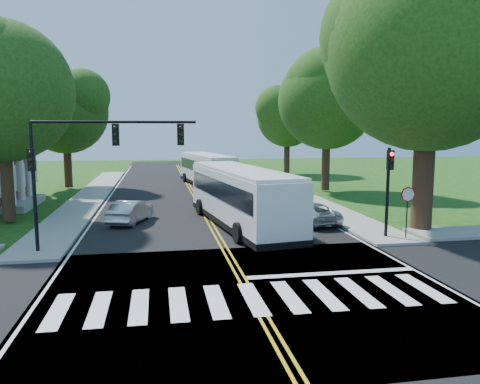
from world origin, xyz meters
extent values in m
plane|color=#134611|center=(0.00, 0.00, 0.00)|extent=(140.00, 140.00, 0.00)
cube|color=black|center=(0.00, 18.00, 0.01)|extent=(14.00, 96.00, 0.01)
cube|color=black|center=(0.00, 0.00, 0.01)|extent=(60.00, 12.00, 0.01)
cube|color=gold|center=(0.00, 22.00, 0.01)|extent=(0.36, 70.00, 0.01)
cube|color=silver|center=(-6.80, 22.00, 0.01)|extent=(0.12, 70.00, 0.01)
cube|color=silver|center=(6.80, 22.00, 0.01)|extent=(0.12, 70.00, 0.01)
cube|color=silver|center=(0.00, -0.50, 0.02)|extent=(12.60, 3.00, 0.01)
cube|color=silver|center=(3.50, 1.60, 0.02)|extent=(6.60, 0.40, 0.01)
cube|color=gray|center=(-8.30, 25.00, 0.07)|extent=(2.60, 40.00, 0.15)
cube|color=gray|center=(8.30, 25.00, 0.07)|extent=(2.60, 40.00, 0.15)
cylinder|color=#322014|center=(11.00, 8.00, 3.15)|extent=(1.10, 1.10, 6.00)
sphere|color=#39641D|center=(11.00, 8.00, 9.66)|extent=(10.80, 10.80, 10.80)
cylinder|color=#322014|center=(-11.50, 14.00, 2.55)|extent=(0.70, 0.70, 4.80)
sphere|color=#39641D|center=(-11.50, 14.00, 7.55)|extent=(8.00, 8.00, 8.00)
cylinder|color=#322014|center=(-11.00, 30.00, 2.35)|extent=(0.70, 0.70, 4.40)
sphere|color=#39641D|center=(-11.00, 30.00, 7.02)|extent=(7.60, 7.60, 7.60)
cylinder|color=#322014|center=(11.50, 24.00, 2.65)|extent=(0.70, 0.70, 5.00)
sphere|color=#39641D|center=(11.50, 24.00, 7.88)|extent=(8.40, 8.40, 8.40)
cylinder|color=#322014|center=(12.50, 40.00, 2.35)|extent=(0.70, 0.70, 4.40)
sphere|color=#39641D|center=(12.50, 40.00, 6.89)|extent=(7.20, 7.20, 7.20)
cube|color=silver|center=(-12.40, 20.00, 4.40)|extent=(1.40, 6.00, 0.45)
cube|color=gray|center=(-12.40, 20.00, 0.25)|extent=(1.80, 6.00, 0.50)
cylinder|color=silver|center=(-12.40, 17.80, 2.10)|extent=(0.50, 0.50, 4.20)
cylinder|color=silver|center=(-12.40, 20.00, 2.10)|extent=(0.50, 0.50, 4.20)
cylinder|color=silver|center=(-12.40, 22.20, 2.10)|extent=(0.50, 0.50, 4.20)
cylinder|color=black|center=(-8.20, 6.50, 2.45)|extent=(0.16, 0.16, 4.60)
cube|color=black|center=(-8.20, 6.35, 4.15)|extent=(0.30, 0.22, 0.95)
sphere|color=black|center=(-8.20, 6.21, 4.45)|extent=(0.18, 0.18, 0.18)
cylinder|color=black|center=(-4.70, 6.50, 5.75)|extent=(7.00, 0.12, 0.12)
cube|color=black|center=(-4.70, 6.35, 5.20)|extent=(0.30, 0.22, 0.95)
cube|color=black|center=(-1.90, 6.35, 5.20)|extent=(0.30, 0.22, 0.95)
cylinder|color=black|center=(8.20, 6.50, 2.35)|extent=(0.16, 0.16, 4.40)
cube|color=black|center=(8.20, 6.35, 3.95)|extent=(0.30, 0.22, 0.95)
sphere|color=#FF0A05|center=(8.20, 6.21, 4.25)|extent=(0.18, 0.18, 0.18)
cylinder|color=black|center=(9.00, 6.00, 1.25)|extent=(0.06, 0.06, 2.20)
cylinder|color=#A50A07|center=(9.00, 5.97, 2.30)|extent=(0.76, 0.04, 0.76)
cube|color=silver|center=(1.63, 10.83, 1.65)|extent=(4.42, 12.70, 2.90)
cube|color=black|center=(1.63, 10.83, 2.17)|extent=(4.36, 11.85, 1.00)
cube|color=black|center=(0.74, 17.04, 2.02)|extent=(2.57, 0.46, 1.69)
cube|color=orange|center=(0.74, 17.04, 2.97)|extent=(1.79, 0.35, 0.34)
cube|color=black|center=(1.63, 10.83, 0.36)|extent=(4.48, 12.81, 0.32)
cube|color=silver|center=(1.63, 10.83, 3.16)|extent=(4.31, 12.32, 0.23)
cylinder|color=black|center=(2.40, 15.10, 0.52)|extent=(0.48, 1.05, 1.01)
cylinder|color=black|center=(-0.31, 14.71, 0.52)|extent=(0.48, 1.05, 1.01)
cylinder|color=black|center=(3.52, 7.27, 0.52)|extent=(0.48, 1.05, 1.01)
cylinder|color=black|center=(0.80, 6.88, 0.52)|extent=(0.48, 1.05, 1.01)
cube|color=silver|center=(1.74, 29.98, 1.53)|extent=(4.46, 11.84, 2.70)
cube|color=black|center=(1.74, 29.98, 2.02)|extent=(4.39, 11.05, 0.93)
cube|color=black|center=(0.74, 35.74, 1.88)|extent=(2.38, 0.51, 1.57)
cube|color=orange|center=(0.74, 35.74, 2.76)|extent=(1.66, 0.39, 0.31)
cube|color=black|center=(1.74, 29.98, 0.34)|extent=(4.53, 11.95, 0.29)
cube|color=silver|center=(1.74, 29.98, 2.94)|extent=(4.36, 11.49, 0.22)
cylinder|color=black|center=(2.34, 33.97, 0.48)|extent=(0.47, 0.98, 0.94)
cylinder|color=black|center=(-0.17, 33.53, 0.48)|extent=(0.47, 0.98, 0.94)
cylinder|color=black|center=(3.61, 26.72, 0.48)|extent=(0.47, 0.98, 0.94)
cylinder|color=black|center=(1.10, 26.28, 0.48)|extent=(0.47, 0.98, 0.94)
imported|color=#B2B5B9|center=(-4.54, 12.83, 0.68)|extent=(2.65, 4.29, 1.33)
imported|color=#BBBEC2|center=(5.75, 10.79, 0.62)|extent=(2.62, 4.61, 1.21)
imported|color=black|center=(5.06, 20.76, 0.68)|extent=(2.55, 4.84, 1.34)
camera|label=1|loc=(-2.94, -14.70, 5.45)|focal=35.00mm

